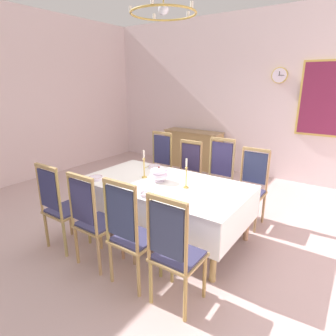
{
  "coord_description": "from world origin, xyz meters",
  "views": [
    {
      "loc": [
        2.04,
        -3.0,
        2.04
      ],
      "look_at": [
        0.08,
        -0.2,
        0.99
      ],
      "focal_mm": 29.88,
      "sensor_mm": 36.0,
      "label": 1
    }
  ],
  "objects_px": {
    "chair_north_c": "(218,177)",
    "bowl_near_left": "(147,194)",
    "chair_south_a": "(60,206)",
    "chair_north_b": "(187,173)",
    "mounted_clock": "(280,75)",
    "candlestick_west": "(144,167)",
    "spoon_primary": "(156,197)",
    "chair_south_b": "(93,219)",
    "candlestick_east": "(186,176)",
    "chair_north_d": "(250,186)",
    "chair_north_a": "(158,166)",
    "sideboard": "(193,149)",
    "chair_south_d": "(174,251)",
    "soup_tureen": "(159,174)",
    "bowl_near_right": "(155,166)",
    "chandelier": "(163,13)",
    "dining_table": "(164,188)",
    "bowl_far_left": "(96,178)",
    "spoon_secondary": "(149,166)",
    "chair_south_c": "(130,232)"
  },
  "relations": [
    {
      "from": "dining_table",
      "to": "chandelier",
      "type": "distance_m",
      "value": 2.09
    },
    {
      "from": "chair_south_b",
      "to": "spoon_primary",
      "type": "bearing_deg",
      "value": 49.19
    },
    {
      "from": "chair_north_b",
      "to": "mounted_clock",
      "type": "distance_m",
      "value": 2.89
    },
    {
      "from": "candlestick_west",
      "to": "spoon_primary",
      "type": "relative_size",
      "value": 2.19
    },
    {
      "from": "chair_south_c",
      "to": "bowl_near_right",
      "type": "height_order",
      "value": "chair_south_c"
    },
    {
      "from": "chair_north_b",
      "to": "chair_north_c",
      "type": "bearing_deg",
      "value": -179.36
    },
    {
      "from": "chair_north_c",
      "to": "candlestick_east",
      "type": "distance_m",
      "value": 1.06
    },
    {
      "from": "chair_north_c",
      "to": "bowl_near_left",
      "type": "xyz_separation_m",
      "value": [
        -0.21,
        -1.5,
        0.17
      ]
    },
    {
      "from": "dining_table",
      "to": "soup_tureen",
      "type": "height_order",
      "value": "soup_tureen"
    },
    {
      "from": "chair_south_b",
      "to": "bowl_near_right",
      "type": "distance_m",
      "value": 1.48
    },
    {
      "from": "bowl_near_right",
      "to": "chandelier",
      "type": "xyz_separation_m",
      "value": [
        0.5,
        -0.44,
        1.99
      ]
    },
    {
      "from": "spoon_primary",
      "to": "spoon_secondary",
      "type": "relative_size",
      "value": 1.0
    },
    {
      "from": "candlestick_west",
      "to": "spoon_secondary",
      "type": "distance_m",
      "value": 0.57
    },
    {
      "from": "chair_south_d",
      "to": "candlestick_west",
      "type": "relative_size",
      "value": 2.95
    },
    {
      "from": "chair_north_c",
      "to": "chair_south_a",
      "type": "bearing_deg",
      "value": 60.05
    },
    {
      "from": "sideboard",
      "to": "chair_south_a",
      "type": "bearing_deg",
      "value": 96.36
    },
    {
      "from": "chair_south_c",
      "to": "chair_north_d",
      "type": "bearing_deg",
      "value": 75.25
    },
    {
      "from": "chair_south_b",
      "to": "bowl_near_right",
      "type": "xyz_separation_m",
      "value": [
        -0.24,
        1.45,
        0.21
      ]
    },
    {
      "from": "chair_south_a",
      "to": "bowl_near_left",
      "type": "distance_m",
      "value": 1.11
    },
    {
      "from": "dining_table",
      "to": "spoon_primary",
      "type": "bearing_deg",
      "value": -64.69
    },
    {
      "from": "bowl_near_right",
      "to": "chair_south_d",
      "type": "bearing_deg",
      "value": -47.32
    },
    {
      "from": "chair_south_a",
      "to": "chair_north_c",
      "type": "height_order",
      "value": "chair_north_c"
    },
    {
      "from": "chair_south_d",
      "to": "chandelier",
      "type": "relative_size",
      "value": 1.51
    },
    {
      "from": "dining_table",
      "to": "candlestick_east",
      "type": "height_order",
      "value": "candlestick_east"
    },
    {
      "from": "dining_table",
      "to": "chair_north_c",
      "type": "height_order",
      "value": "chair_north_c"
    },
    {
      "from": "chair_south_d",
      "to": "bowl_near_right",
      "type": "height_order",
      "value": "chair_south_d"
    },
    {
      "from": "chair_south_b",
      "to": "chair_north_c",
      "type": "height_order",
      "value": "chair_north_c"
    },
    {
      "from": "chair_south_a",
      "to": "bowl_far_left",
      "type": "xyz_separation_m",
      "value": [
        0.02,
        0.56,
        0.21
      ]
    },
    {
      "from": "dining_table",
      "to": "chair_north_c",
      "type": "distance_m",
      "value": 1.06
    },
    {
      "from": "chair_north_a",
      "to": "sideboard",
      "type": "height_order",
      "value": "chair_north_a"
    },
    {
      "from": "chair_south_d",
      "to": "soup_tureen",
      "type": "bearing_deg",
      "value": 132.44
    },
    {
      "from": "candlestick_west",
      "to": "candlestick_east",
      "type": "distance_m",
      "value": 0.68
    },
    {
      "from": "chair_south_d",
      "to": "soup_tureen",
      "type": "xyz_separation_m",
      "value": [
        -0.92,
        1.01,
        0.28
      ]
    },
    {
      "from": "chair_north_c",
      "to": "chandelier",
      "type": "bearing_deg",
      "value": 73.17
    },
    {
      "from": "chair_north_d",
      "to": "bowl_near_left",
      "type": "relative_size",
      "value": 6.44
    },
    {
      "from": "chair_south_a",
      "to": "candlestick_east",
      "type": "height_order",
      "value": "candlestick_east"
    },
    {
      "from": "dining_table",
      "to": "chair_south_a",
      "type": "bearing_deg",
      "value": -130.41
    },
    {
      "from": "chair_north_c",
      "to": "chair_north_a",
      "type": "bearing_deg",
      "value": 0.05
    },
    {
      "from": "candlestick_east",
      "to": "chair_north_d",
      "type": "bearing_deg",
      "value": 63.7
    },
    {
      "from": "bowl_near_left",
      "to": "bowl_near_right",
      "type": "relative_size",
      "value": 0.93
    },
    {
      "from": "candlestick_west",
      "to": "bowl_far_left",
      "type": "xyz_separation_m",
      "value": [
        -0.49,
        -0.44,
        -0.14
      ]
    },
    {
      "from": "chair_south_b",
      "to": "bowl_near_left",
      "type": "bearing_deg",
      "value": 55.72
    },
    {
      "from": "chair_north_c",
      "to": "bowl_near_left",
      "type": "height_order",
      "value": "chair_north_c"
    },
    {
      "from": "chair_south_c",
      "to": "bowl_near_right",
      "type": "relative_size",
      "value": 6.25
    },
    {
      "from": "soup_tureen",
      "to": "chair_north_c",
      "type": "bearing_deg",
      "value": 68.88
    },
    {
      "from": "candlestick_east",
      "to": "chandelier",
      "type": "bearing_deg",
      "value": 180.0
    },
    {
      "from": "chair_south_a",
      "to": "bowl_near_right",
      "type": "distance_m",
      "value": 1.5
    },
    {
      "from": "spoon_secondary",
      "to": "bowl_far_left",
      "type": "bearing_deg",
      "value": -103.96
    },
    {
      "from": "bowl_near_left",
      "to": "bowl_far_left",
      "type": "distance_m",
      "value": 0.93
    },
    {
      "from": "bowl_near_left",
      "to": "spoon_secondary",
      "type": "distance_m",
      "value": 1.2
    }
  ]
}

